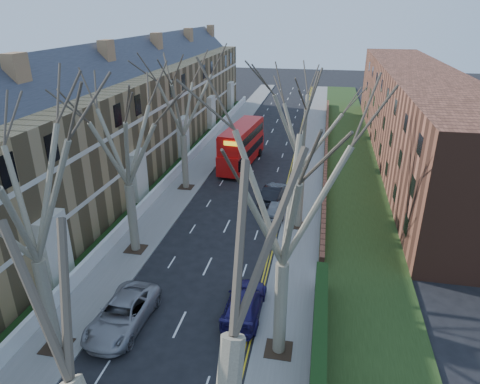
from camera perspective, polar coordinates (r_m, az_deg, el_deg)
The scene contains 16 objects.
pavement_left at distance 52.45m, azimuth -3.83°, elevation 5.17°, with size 3.00×102.00×0.12m, color slate.
pavement_right at distance 50.82m, azimuth 9.41°, elevation 4.30°, with size 3.00×102.00×0.12m, color slate.
terrace_left at distance 46.42m, azimuth -15.87°, elevation 8.95°, with size 9.70×78.00×13.60m.
flats_right at distance 54.35m, azimuth 22.26°, elevation 9.54°, with size 13.97×54.00×10.00m.
front_wall_left at distance 45.53m, azimuth -8.42°, elevation 2.84°, with size 0.30×78.00×1.00m.
grass_verge_right at distance 50.90m, azimuth 14.48°, elevation 4.00°, with size 6.00×102.00×0.06m.
tree_left_mid at distance 20.91m, azimuth -27.26°, elevation 1.59°, with size 10.50×10.50×14.71m.
tree_left_far at distance 29.05m, azimuth -15.42°, elevation 8.28°, with size 10.15×10.15×14.22m.
tree_left_dist at distance 39.83m, azimuth -7.89°, elevation 13.27°, with size 10.50×10.50×14.71m.
tree_right_mid at distance 18.47m, azimuth 6.21°, elevation 1.50°, with size 10.50×10.50×14.71m.
tree_right_far at distance 31.95m, azimuth 8.60°, elevation 10.18°, with size 10.15×10.15×14.22m.
double_decker_bus at distance 47.93m, azimuth 0.25°, elevation 6.11°, with size 3.46×10.72×4.42m.
car_left_far at distance 25.48m, azimuth -15.40°, elevation -15.43°, with size 2.58×5.60×1.56m, color gray.
car_right_near at distance 25.44m, azimuth 0.57°, elevation -14.60°, with size 2.09×5.15×1.49m, color navy.
car_right_mid at distance 36.51m, azimuth 4.82°, elevation -2.22°, with size 1.59×3.95×1.35m, color gray.
car_right_far at distance 39.21m, azimuth 4.57°, elevation -0.15°, with size 1.68×4.83×1.59m, color black.
Camera 1 is at (7.04, -9.11, 16.40)m, focal length 32.00 mm.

